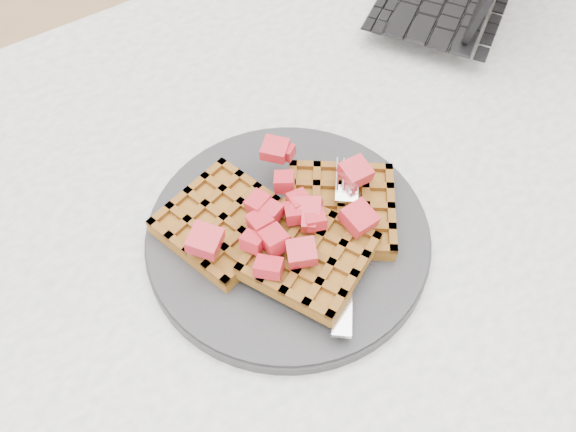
# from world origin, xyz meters

# --- Properties ---
(table) EXTENTS (1.20, 0.80, 0.75)m
(table) POSITION_xyz_m (0.00, 0.00, 0.64)
(table) COLOR silver
(table) RESTS_ON ground
(plate) EXTENTS (0.26, 0.26, 0.02)m
(plate) POSITION_xyz_m (-0.08, -0.00, 0.76)
(plate) COLOR #242427
(plate) RESTS_ON table
(waffles) EXTENTS (0.22, 0.20, 0.03)m
(waffles) POSITION_xyz_m (-0.08, -0.01, 0.78)
(waffles) COLOR #935D1F
(waffles) RESTS_ON plate
(strawberry_pile) EXTENTS (0.15, 0.15, 0.02)m
(strawberry_pile) POSITION_xyz_m (-0.08, -0.00, 0.80)
(strawberry_pile) COLOR #970413
(strawberry_pile) RESTS_ON waffles
(fork) EXTENTS (0.13, 0.16, 0.02)m
(fork) POSITION_xyz_m (-0.05, -0.04, 0.77)
(fork) COLOR silver
(fork) RESTS_ON plate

